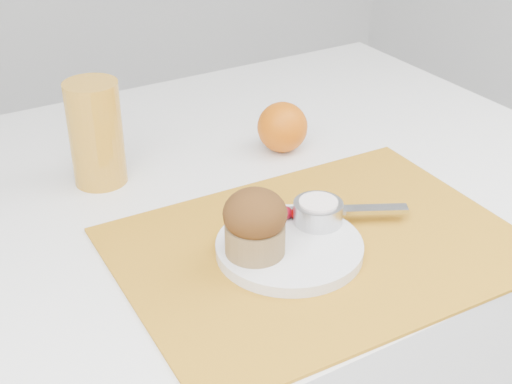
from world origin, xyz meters
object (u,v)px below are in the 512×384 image
table (208,377)px  orange (282,127)px  juice_glass (96,133)px  muffin (255,223)px  plate (289,248)px

table → orange: (0.16, 0.04, 0.41)m
table → juice_glass: (-0.12, 0.09, 0.45)m
orange → muffin: 0.31m
juice_glass → plate: bearing=-65.9°
juice_glass → table: bearing=-36.5°
plate → juice_glass: 0.33m
table → plate: 0.44m
plate → muffin: muffin is taller
juice_glass → muffin: bearing=-73.3°
plate → muffin: size_ratio=2.01×
plate → juice_glass: size_ratio=1.19×
plate → orange: (0.15, 0.25, 0.03)m
table → orange: bearing=12.5°
juice_glass → muffin: size_ratio=1.70×
plate → table: bearing=94.8°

